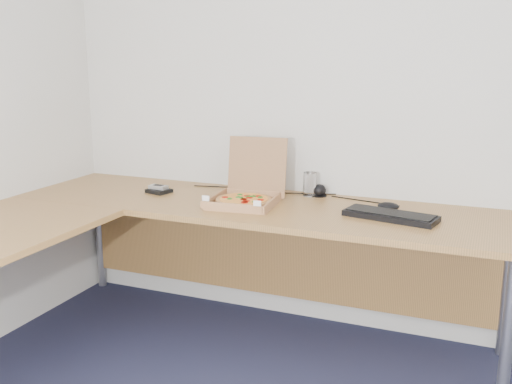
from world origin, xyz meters
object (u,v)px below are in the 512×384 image
at_px(desk, 155,224).
at_px(keyboard, 390,216).
at_px(pizza_box, 245,197).
at_px(wallet, 159,191).
at_px(drinking_glass, 310,184).

bearing_deg(desk, keyboard, 21.80).
height_order(desk, pizza_box, pizza_box).
relative_size(pizza_box, wallet, 3.03).
bearing_deg(keyboard, wallet, -171.30).
distance_m(desk, wallet, 0.52).
distance_m(pizza_box, wallet, 0.54).
relative_size(pizza_box, drinking_glass, 2.86).
bearing_deg(pizza_box, desk, -131.12).
bearing_deg(drinking_glass, keyboard, -31.54).
bearing_deg(drinking_glass, desk, -127.25).
distance_m(desk, keyboard, 1.08).
distance_m(keyboard, wallet, 1.25).
distance_m(drinking_glass, wallet, 0.82).
height_order(desk, keyboard, keyboard).
relative_size(pizza_box, keyboard, 0.86).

